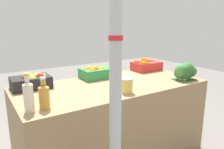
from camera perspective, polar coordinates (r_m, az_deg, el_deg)
name	(u,v)px	position (r m, az deg, el deg)	size (l,w,h in m)	color
market_table	(112,121)	(2.40, 0.00, -11.98)	(1.92, 0.89, 0.82)	#937551
support_pole	(116,49)	(1.38, 0.94, 6.79)	(0.09, 0.09, 2.56)	#B7BABF
apple_crate	(32,81)	(2.24, -20.19, -1.63)	(0.36, 0.25, 0.15)	black
orange_crate	(96,72)	(2.47, -4.14, 0.56)	(0.36, 0.25, 0.15)	#2D8442
carrot_crate	(146,66)	(2.90, 8.98, 2.31)	(0.36, 0.25, 0.15)	red
broccoli_pile	(185,71)	(2.49, 18.52, 0.77)	(0.26, 0.19, 0.20)	#2D602D
juice_bottle_cloudy	(28,96)	(1.64, -20.99, -5.21)	(0.07, 0.07, 0.28)	beige
juice_bottle_amber	(44,96)	(1.67, -17.32, -5.32)	(0.08, 0.08, 0.24)	gold
pickle_jar	(127,85)	(1.96, 3.88, -2.87)	(0.11, 0.11, 0.14)	#DBBC56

